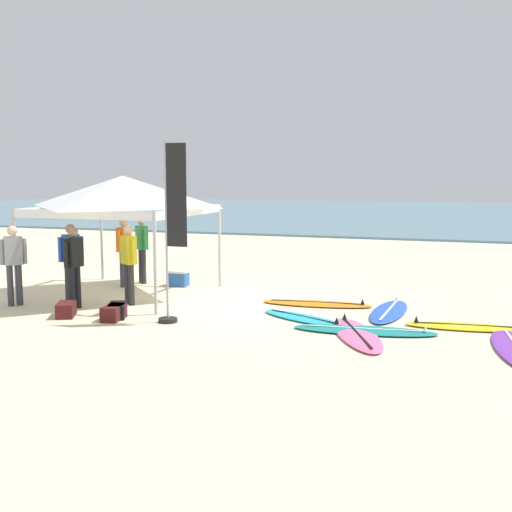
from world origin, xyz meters
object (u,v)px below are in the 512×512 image
Objects in this scene: canopy_tent at (123,192)px; surfboard_teal at (365,330)px; person_yellow at (129,259)px; gear_bag_by_pole at (66,310)px; banner_flag at (172,240)px; surfboard_yellow at (468,327)px; surfboard_cyan at (304,318)px; person_black at (74,262)px; surfboard_orange at (317,304)px; cooler_box at (178,278)px; person_blue at (71,257)px; gear_bag_on_sand at (114,313)px; surfboard_blue at (389,311)px; person_green at (142,245)px; person_grey at (14,260)px; surfboard_pink at (357,334)px; person_orange at (124,247)px; gear_bag_near_tent at (117,310)px.

surfboard_teal is at bearing -16.64° from canopy_tent.
gear_bag_by_pole is at bearing -111.26° from person_yellow.
banner_flag is at bearing -43.46° from canopy_tent.
surfboard_yellow is 3.80× the size of gear_bag_by_pole.
surfboard_cyan is 4.90m from person_black.
surfboard_orange is 4.03m from cooler_box.
person_blue reaches higher than cooler_box.
surfboard_teal is at bearing 7.22° from gear_bag_on_sand.
surfboard_blue is at bearing -9.84° from surfboard_orange.
surfboard_blue is 1.75m from surfboard_teal.
person_green is 3.58m from person_grey.
surfboard_blue is 5.47m from gear_bag_on_sand.
cooler_box reaches higher than surfboard_yellow.
person_green is (-6.16, 3.59, 0.95)m from surfboard_pink.
person_green is (-4.97, 2.68, 0.95)m from surfboard_cyan.
surfboard_orange is 1.41× the size of person_yellow.
surfboard_pink is at bearing -19.82° from canopy_tent.
surfboard_orange is at bearing 31.16° from gear_bag_by_pole.
surfboard_teal is 3.89m from banner_flag.
cooler_box reaches higher than gear_bag_by_pole.
person_yellow is at bearing 5.07° from person_blue.
surfboard_orange is 5.20m from person_orange.
gear_bag_near_tent is (-6.50, -1.28, 0.10)m from surfboard_yellow.
surfboard_pink is 1.47× the size of person_yellow.
surfboard_cyan is 1.18× the size of person_green.
person_grey and person_black have the same top height.
surfboard_teal is 2.42m from surfboard_orange.
gear_bag_near_tent and gear_bag_by_pole have the same top height.
gear_bag_on_sand is at bearing -35.14° from person_blue.
surfboard_cyan is at bearing 142.66° from surfboard_pink.
person_orange is (-5.07, 0.66, 0.95)m from surfboard_orange.
person_yellow is at bearing 68.74° from gear_bag_by_pole.
cooler_box is (-5.40, 1.44, 0.16)m from surfboard_blue.
person_grey reaches higher than gear_bag_near_tent.
gear_bag_on_sand is (2.70, -0.49, -0.85)m from person_grey.
person_grey is (-1.19, -3.37, 0.00)m from person_green.
person_yellow is at bearing -89.96° from cooler_box.
person_blue is 2.59m from person_green.
person_yellow is at bearing 143.06° from banner_flag.
surfboard_pink is (1.18, -0.90, -0.00)m from surfboard_cyan.
person_orange reaches higher than gear_bag_on_sand.
person_orange is at bearing 132.80° from banner_flag.
surfboard_orange is at bearing 48.16° from banner_flag.
cooler_box is (1.05, -0.08, -0.79)m from person_green.
canopy_tent is at bearing 173.38° from surfboard_yellow.
banner_flag reaches higher than gear_bag_by_pole.
surfboard_pink is 7.41m from person_grey.
surfboard_orange is 1.41× the size of person_black.
canopy_tent reaches higher than person_orange.
person_orange reaches higher than gear_bag_near_tent.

